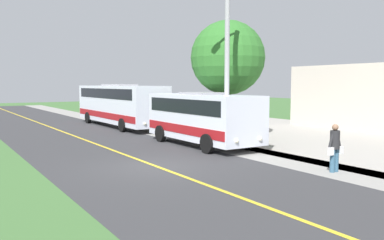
{
  "coord_description": "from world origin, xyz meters",
  "views": [
    {
      "loc": [
        7.02,
        13.7,
        3.14
      ],
      "look_at": [
        -3.5,
        -2.9,
        1.4
      ],
      "focal_mm": 37.93,
      "sensor_mm": 36.0,
      "label": 1
    }
  ],
  "objects": [
    {
      "name": "street_light_pole",
      "position": [
        -4.88,
        -2.1,
        4.67
      ],
      "size": [
        1.97,
        0.24,
        8.52
      ],
      "color": "#9E9EA3",
      "rests_on": "ground"
    },
    {
      "name": "ground_plane",
      "position": [
        0.0,
        0.0,
        0.0
      ],
      "size": [
        120.0,
        120.0,
        0.0
      ],
      "primitive_type": "plane",
      "color": "#3D6633"
    },
    {
      "name": "tree_curbside",
      "position": [
        -7.4,
        -5.19,
        4.65
      ],
      "size": [
        4.3,
        4.3,
        6.82
      ],
      "color": "#4C3826",
      "rests_on": "ground"
    },
    {
      "name": "sidewalk",
      "position": [
        -5.2,
        0.0,
        0.0
      ],
      "size": [
        2.4,
        100.0,
        0.01
      ],
      "primitive_type": "cube",
      "color": "gray",
      "rests_on": "ground"
    },
    {
      "name": "shuttle_bus_front",
      "position": [
        -4.53,
        -3.54,
        1.51
      ],
      "size": [
        2.7,
        7.4,
        2.73
      ],
      "color": "silver",
      "rests_on": "ground"
    },
    {
      "name": "transit_bus_rear",
      "position": [
        -4.55,
        -14.69,
        1.73
      ],
      "size": [
        2.75,
        11.58,
        3.14
      ],
      "color": "silver",
      "rests_on": "ground"
    },
    {
      "name": "pedestrian_with_bags",
      "position": [
        -4.93,
        4.35,
        0.93
      ],
      "size": [
        0.72,
        0.34,
        1.73
      ],
      "color": "#335972",
      "rests_on": "ground"
    },
    {
      "name": "road_centre_line",
      "position": [
        0.0,
        0.0,
        0.01
      ],
      "size": [
        0.16,
        100.0,
        0.0
      ],
      "primitive_type": "cube",
      "color": "gold",
      "rests_on": "ground"
    },
    {
      "name": "road_surface",
      "position": [
        0.0,
        0.0,
        0.0
      ],
      "size": [
        8.0,
        100.0,
        0.01
      ],
      "primitive_type": "cube",
      "color": "#333335",
      "rests_on": "ground"
    }
  ]
}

